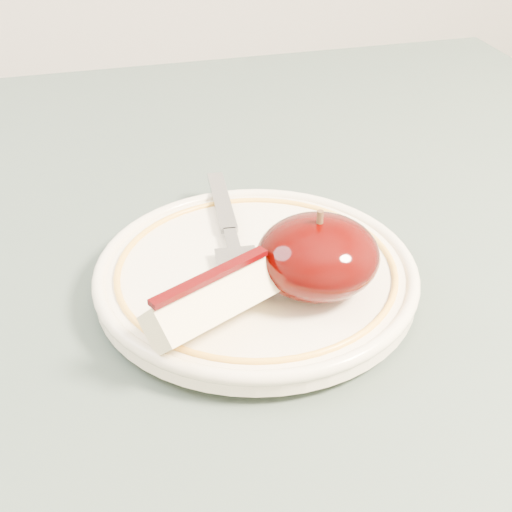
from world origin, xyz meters
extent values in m
cylinder|color=brown|center=(0.40, 0.40, 0.35)|extent=(0.05, 0.05, 0.71)
cube|color=#3E4D45|center=(0.00, 0.00, 0.73)|extent=(0.90, 0.90, 0.04)
cylinder|color=#EEE6C8|center=(0.03, -0.02, 0.75)|extent=(0.11, 0.11, 0.01)
cylinder|color=#EEE6C8|center=(0.03, -0.02, 0.76)|extent=(0.21, 0.21, 0.01)
torus|color=#EEE6C8|center=(0.03, -0.02, 0.77)|extent=(0.21, 0.21, 0.01)
torus|color=gold|center=(0.03, -0.02, 0.77)|extent=(0.18, 0.18, 0.00)
ellipsoid|color=black|center=(0.06, -0.05, 0.79)|extent=(0.08, 0.07, 0.05)
cylinder|color=#472D19|center=(0.06, -0.05, 0.82)|extent=(0.00, 0.00, 0.01)
cube|color=beige|center=(-0.01, -0.07, 0.79)|extent=(0.09, 0.07, 0.03)
cube|color=#350103|center=(-0.01, -0.07, 0.80)|extent=(0.07, 0.04, 0.00)
cube|color=gray|center=(0.02, 0.07, 0.77)|extent=(0.02, 0.09, 0.00)
cube|color=gray|center=(0.02, 0.02, 0.77)|extent=(0.01, 0.03, 0.00)
cube|color=gray|center=(0.02, -0.01, 0.77)|extent=(0.03, 0.02, 0.00)
cube|color=gray|center=(0.02, -0.03, 0.77)|extent=(0.01, 0.03, 0.00)
cube|color=gray|center=(0.02, -0.03, 0.77)|extent=(0.01, 0.03, 0.00)
cube|color=gray|center=(0.01, -0.03, 0.77)|extent=(0.01, 0.03, 0.00)
cube|color=gray|center=(0.00, -0.03, 0.77)|extent=(0.01, 0.03, 0.00)
camera|label=1|loc=(-0.07, -0.38, 1.03)|focal=50.00mm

